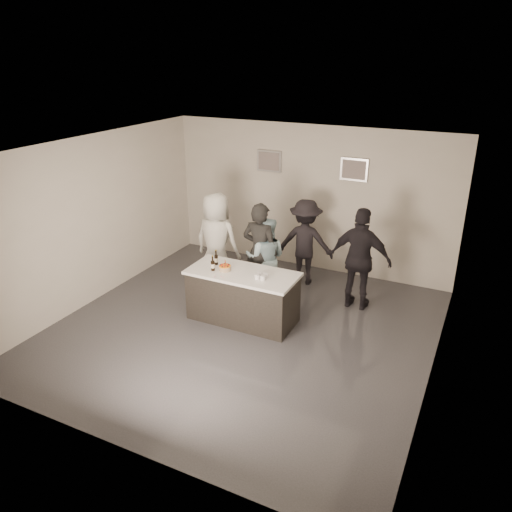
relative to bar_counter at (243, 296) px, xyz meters
name	(u,v)px	position (x,y,z in m)	size (l,w,h in m)	color
floor	(243,330)	(0.16, -0.31, -0.45)	(6.00, 6.00, 0.00)	#3D3D42
ceiling	(241,150)	(0.16, -0.31, 2.55)	(6.00, 6.00, 0.00)	white
wall_back	(309,199)	(0.16, 2.69, 1.05)	(6.00, 0.04, 3.00)	beige
wall_front	(111,339)	(0.16, -3.31, 1.05)	(6.00, 0.04, 3.00)	beige
wall_left	(94,220)	(-2.84, -0.31, 1.05)	(0.04, 6.00, 3.00)	beige
wall_right	(444,283)	(3.16, -0.31, 1.05)	(0.04, 6.00, 3.00)	beige
picture_left	(269,161)	(-0.74, 2.66, 1.75)	(0.54, 0.04, 0.44)	#B2B2B7
picture_right	(354,169)	(1.06, 2.66, 1.75)	(0.54, 0.04, 0.44)	#B2B2B7
bar_counter	(243,296)	(0.00, 0.00, 0.00)	(1.86, 0.86, 0.90)	white
cake	(225,268)	(-0.30, -0.06, 0.49)	(0.21, 0.21, 0.07)	orange
beer_bottle_a	(216,257)	(-0.56, 0.09, 0.58)	(0.07, 0.07, 0.26)	black
beer_bottle_b	(213,263)	(-0.48, -0.16, 0.58)	(0.07, 0.07, 0.26)	black
tumbler_cluster	(262,276)	(0.39, -0.08, 0.49)	(0.19, 0.19, 0.08)	orange
candles	(217,277)	(-0.29, -0.34, 0.45)	(0.24, 0.08, 0.01)	pink
person_main_black	(260,252)	(-0.09, 0.86, 0.48)	(0.68, 0.45, 1.86)	black
person_main_blue	(266,258)	(-0.02, 0.96, 0.33)	(0.76, 0.59, 1.57)	#9ABDCA
person_guest_left	(217,241)	(-1.07, 0.99, 0.49)	(0.92, 0.60, 1.88)	silver
person_guest_right	(360,259)	(1.64, 1.33, 0.48)	(1.09, 0.46, 1.87)	black
person_guest_back	(305,242)	(0.40, 1.88, 0.41)	(1.11, 0.64, 1.71)	black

